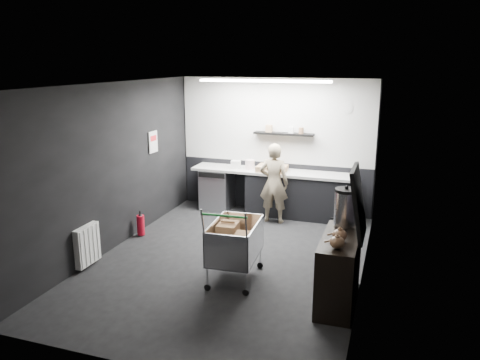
% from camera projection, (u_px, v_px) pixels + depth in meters
% --- Properties ---
extents(floor, '(5.50, 5.50, 0.00)m').
position_uv_depth(floor, '(230.00, 260.00, 7.30)').
color(floor, black).
rests_on(floor, ground).
extents(ceiling, '(5.50, 5.50, 0.00)m').
position_uv_depth(ceiling, '(229.00, 84.00, 6.63)').
color(ceiling, white).
rests_on(ceiling, wall_back).
extents(wall_back, '(5.50, 0.00, 5.50)m').
position_uv_depth(wall_back, '(275.00, 145.00, 9.49)').
color(wall_back, black).
rests_on(wall_back, floor).
extents(wall_front, '(5.50, 0.00, 5.50)m').
position_uv_depth(wall_front, '(131.00, 243.00, 4.44)').
color(wall_front, black).
rests_on(wall_front, floor).
extents(wall_left, '(0.00, 5.50, 5.50)m').
position_uv_depth(wall_left, '(113.00, 167.00, 7.58)').
color(wall_left, black).
rests_on(wall_left, floor).
extents(wall_right, '(0.00, 5.50, 5.50)m').
position_uv_depth(wall_right, '(368.00, 188.00, 6.35)').
color(wall_right, black).
rests_on(wall_right, floor).
extents(kitchen_wall_panel, '(3.95, 0.02, 1.70)m').
position_uv_depth(kitchen_wall_panel, '(275.00, 121.00, 9.34)').
color(kitchen_wall_panel, silver).
rests_on(kitchen_wall_panel, wall_back).
extents(dado_panel, '(3.95, 0.02, 1.00)m').
position_uv_depth(dado_panel, '(274.00, 186.00, 9.68)').
color(dado_panel, black).
rests_on(dado_panel, wall_back).
extents(floating_shelf, '(1.20, 0.22, 0.04)m').
position_uv_depth(floating_shelf, '(284.00, 134.00, 9.24)').
color(floating_shelf, black).
rests_on(floating_shelf, wall_back).
extents(wall_clock, '(0.20, 0.03, 0.20)m').
position_uv_depth(wall_clock, '(347.00, 108.00, 8.83)').
color(wall_clock, silver).
rests_on(wall_clock, wall_back).
extents(poster, '(0.02, 0.30, 0.40)m').
position_uv_depth(poster, '(153.00, 142.00, 8.72)').
color(poster, silver).
rests_on(poster, wall_left).
extents(poster_red_band, '(0.02, 0.22, 0.10)m').
position_uv_depth(poster_red_band, '(153.00, 138.00, 8.70)').
color(poster_red_band, red).
rests_on(poster_red_band, poster).
extents(radiator, '(0.10, 0.50, 0.60)m').
position_uv_depth(radiator, '(87.00, 245.00, 6.99)').
color(radiator, silver).
rests_on(radiator, wall_left).
extents(ceiling_strip, '(2.40, 0.20, 0.04)m').
position_uv_depth(ceiling_strip, '(264.00, 81.00, 8.33)').
color(ceiling_strip, white).
rests_on(ceiling_strip, ceiling).
extents(prep_counter, '(3.20, 0.61, 0.90)m').
position_uv_depth(prep_counter, '(277.00, 192.00, 9.37)').
color(prep_counter, black).
rests_on(prep_counter, floor).
extents(person, '(0.56, 0.37, 1.53)m').
position_uv_depth(person, '(274.00, 183.00, 8.86)').
color(person, beige).
rests_on(person, floor).
extents(shopping_cart, '(0.68, 1.06, 1.14)m').
position_uv_depth(shopping_cart, '(235.00, 243.00, 6.55)').
color(shopping_cart, silver).
rests_on(shopping_cart, floor).
extents(sideboard, '(0.51, 1.19, 1.79)m').
position_uv_depth(sideboard, '(341.00, 260.00, 5.94)').
color(sideboard, black).
rests_on(sideboard, floor).
extents(fire_extinguisher, '(0.13, 0.13, 0.44)m').
position_uv_depth(fire_extinguisher, '(141.00, 224.00, 8.27)').
color(fire_extinguisher, '#B80C1F').
rests_on(fire_extinguisher, floor).
extents(cardboard_box, '(0.57, 0.44, 0.11)m').
position_uv_depth(cardboard_box, '(272.00, 168.00, 9.22)').
color(cardboard_box, '#9E7A54').
rests_on(cardboard_box, prep_counter).
extents(pink_tub, '(0.19, 0.19, 0.19)m').
position_uv_depth(pink_tub, '(250.00, 164.00, 9.41)').
color(pink_tub, beige).
rests_on(pink_tub, prep_counter).
extents(white_container, '(0.21, 0.17, 0.16)m').
position_uv_depth(white_container, '(236.00, 165.00, 9.45)').
color(white_container, silver).
rests_on(white_container, prep_counter).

